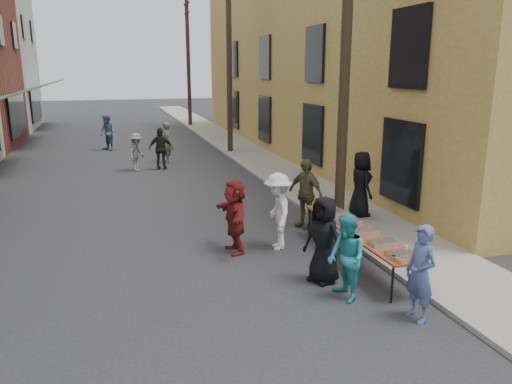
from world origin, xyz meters
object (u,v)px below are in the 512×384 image
utility_pole_mid (229,57)px  guest_front_a (323,240)px  catering_tray_sausage (401,254)px  server (361,184)px  serving_table (357,230)px  utility_pole_near (346,47)px  guest_front_c (346,258)px  utility_pole_far (188,61)px

utility_pole_mid → guest_front_a: (-1.85, -15.13, -3.65)m
utility_pole_mid → catering_tray_sausage: size_ratio=18.00×
server → serving_table: bearing=151.5°
utility_pole_near → utility_pole_mid: bearing=90.0°
serving_table → guest_front_c: guest_front_c is taller
utility_pole_far → catering_tray_sausage: (-0.78, -28.10, -3.71)m
utility_pole_mid → catering_tray_sausage: utility_pole_mid is taller
utility_pole_mid → catering_tray_sausage: (-0.78, -16.10, -3.71)m
utility_pole_mid → serving_table: bearing=-93.1°
catering_tray_sausage → utility_pole_far: bearing=88.4°
utility_pole_near → server: utility_pole_near is taller
guest_front_c → server: bearing=148.7°
serving_table → guest_front_c: (-1.00, -1.50, 0.07)m
guest_front_a → serving_table: bearing=97.9°
serving_table → guest_front_a: 1.28m
guest_front_a → server: (2.65, 3.50, 0.13)m
utility_pole_far → catering_tray_sausage: utility_pole_far is taller
serving_table → guest_front_a: (-1.08, -0.68, 0.14)m
catering_tray_sausage → guest_front_a: size_ratio=0.29×
utility_pole_near → server: size_ratio=5.11×
utility_pole_mid → guest_front_c: (-1.78, -15.95, -3.72)m
utility_pole_near → utility_pole_far: (0.00, 24.00, 0.00)m
utility_pole_near → guest_front_c: size_ratio=5.76×
catering_tray_sausage → server: size_ratio=0.28×
serving_table → catering_tray_sausage: 1.65m
utility_pole_far → server: utility_pole_far is taller
catering_tray_sausage → utility_pole_mid: bearing=87.2°
serving_table → catering_tray_sausage: (0.00, -1.65, 0.08)m
server → guest_front_a: bearing=143.5°
utility_pole_mid → utility_pole_near: bearing=-90.0°
utility_pole_near → utility_pole_mid: same height
server → catering_tray_sausage: bearing=161.2°
serving_table → guest_front_c: bearing=-123.8°
catering_tray_sausage → guest_front_a: 1.45m
utility_pole_mid → guest_front_a: bearing=-97.0°
utility_pole_far → guest_front_c: size_ratio=5.76×
utility_pole_near → guest_front_c: (-1.78, -3.95, -3.72)m
utility_pole_far → guest_front_a: 27.44m
utility_pole_near → utility_pole_far: 24.00m
utility_pole_mid → server: bearing=-86.1°
utility_pole_mid → catering_tray_sausage: bearing=-92.8°
guest_front_c → utility_pole_mid: bearing=173.1°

